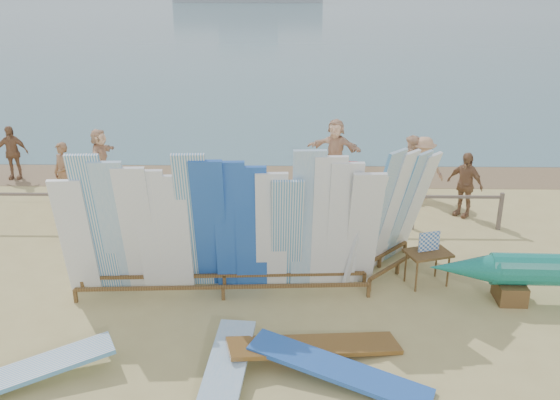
{
  "coord_description": "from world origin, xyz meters",
  "views": [
    {
      "loc": [
        1.14,
        -9.83,
        5.4
      ],
      "look_at": [
        0.93,
        1.84,
        1.12
      ],
      "focal_mm": 38.0,
      "sensor_mm": 36.0,
      "label": 1
    }
  ],
  "objects_px": {
    "beachgoer_11": "(100,156)",
    "flat_board_a": "(223,394)",
    "beach_chair_right": "(314,206)",
    "beachgoer_extra_1": "(12,153)",
    "beach_chair_left": "(219,204)",
    "flat_board_c": "(315,356)",
    "beachgoer_9": "(423,168)",
    "beachgoer_0": "(86,186)",
    "beachgoer_10": "(465,184)",
    "beachgoer_8": "(412,168)",
    "beachgoer_1": "(64,173)",
    "vendor_table": "(427,267)",
    "flat_board_d": "(338,381)",
    "beachgoer_5": "(335,149)",
    "flat_board_e": "(19,386)",
    "main_surfboard_rack": "(222,230)",
    "side_surfboard_rack": "(392,215)",
    "stroller": "(347,192)"
  },
  "relations": [
    {
      "from": "beachgoer_10",
      "to": "beachgoer_0",
      "type": "xyz_separation_m",
      "value": [
        -9.18,
        -0.26,
        -0.01
      ]
    },
    {
      "from": "beach_chair_right",
      "to": "beachgoer_9",
      "type": "height_order",
      "value": "beachgoer_9"
    },
    {
      "from": "beachgoer_10",
      "to": "beachgoer_0",
      "type": "bearing_deg",
      "value": -131.69
    },
    {
      "from": "main_surfboard_rack",
      "to": "flat_board_e",
      "type": "relative_size",
      "value": 2.11
    },
    {
      "from": "flat_board_c",
      "to": "flat_board_d",
      "type": "relative_size",
      "value": 1.0
    },
    {
      "from": "beachgoer_11",
      "to": "flat_board_a",
      "type": "bearing_deg",
      "value": -154.66
    },
    {
      "from": "beach_chair_right",
      "to": "beachgoer_8",
      "type": "relative_size",
      "value": 0.52
    },
    {
      "from": "beachgoer_10",
      "to": "beach_chair_right",
      "type": "bearing_deg",
      "value": -131.76
    },
    {
      "from": "main_surfboard_rack",
      "to": "beachgoer_11",
      "type": "relative_size",
      "value": 3.66
    },
    {
      "from": "flat_board_c",
      "to": "beach_chair_right",
      "type": "distance_m",
      "value": 5.88
    },
    {
      "from": "beachgoer_5",
      "to": "main_surfboard_rack",
      "type": "bearing_deg",
      "value": -86.63
    },
    {
      "from": "beach_chair_right",
      "to": "beachgoer_5",
      "type": "relative_size",
      "value": 0.5
    },
    {
      "from": "main_surfboard_rack",
      "to": "vendor_table",
      "type": "bearing_deg",
      "value": 3.59
    },
    {
      "from": "beach_chair_left",
      "to": "beachgoer_9",
      "type": "xyz_separation_m",
      "value": [
        5.26,
        1.19,
        0.59
      ]
    },
    {
      "from": "beachgoer_8",
      "to": "beachgoer_11",
      "type": "height_order",
      "value": "beachgoer_8"
    },
    {
      "from": "beachgoer_5",
      "to": "flat_board_c",
      "type": "bearing_deg",
      "value": -72.63
    },
    {
      "from": "vendor_table",
      "to": "beachgoer_11",
      "type": "distance_m",
      "value": 10.09
    },
    {
      "from": "vendor_table",
      "to": "beach_chair_right",
      "type": "distance_m",
      "value": 4.04
    },
    {
      "from": "beach_chair_left",
      "to": "beachgoer_8",
      "type": "bearing_deg",
      "value": -0.86
    },
    {
      "from": "beach_chair_left",
      "to": "beachgoer_11",
      "type": "relative_size",
      "value": 0.54
    },
    {
      "from": "beachgoer_1",
      "to": "beachgoer_11",
      "type": "height_order",
      "value": "beachgoer_1"
    },
    {
      "from": "flat_board_c",
      "to": "flat_board_a",
      "type": "bearing_deg",
      "value": 110.63
    },
    {
      "from": "side_surfboard_rack",
      "to": "flat_board_c",
      "type": "bearing_deg",
      "value": -166.19
    },
    {
      "from": "beachgoer_5",
      "to": "beachgoer_extra_1",
      "type": "height_order",
      "value": "beachgoer_5"
    },
    {
      "from": "beach_chair_left",
      "to": "flat_board_c",
      "type": "bearing_deg",
      "value": -84.28
    },
    {
      "from": "stroller",
      "to": "beachgoer_1",
      "type": "xyz_separation_m",
      "value": [
        -7.28,
        0.42,
        0.33
      ]
    },
    {
      "from": "beachgoer_9",
      "to": "beachgoer_8",
      "type": "xyz_separation_m",
      "value": [
        -0.29,
        -0.02,
        0.01
      ]
    },
    {
      "from": "flat_board_c",
      "to": "flat_board_a",
      "type": "relative_size",
      "value": 1.0
    },
    {
      "from": "flat_board_d",
      "to": "beachgoer_11",
      "type": "relative_size",
      "value": 1.73
    },
    {
      "from": "main_surfboard_rack",
      "to": "beachgoer_1",
      "type": "xyz_separation_m",
      "value": [
        -4.62,
        4.78,
        -0.47
      ]
    },
    {
      "from": "stroller",
      "to": "beachgoer_9",
      "type": "relative_size",
      "value": 0.71
    },
    {
      "from": "vendor_table",
      "to": "beachgoer_8",
      "type": "distance_m",
      "value": 4.89
    },
    {
      "from": "flat_board_a",
      "to": "beachgoer_extra_1",
      "type": "bearing_deg",
      "value": 131.66
    },
    {
      "from": "beachgoer_9",
      "to": "beachgoer_0",
      "type": "relative_size",
      "value": 1.04
    },
    {
      "from": "flat_board_d",
      "to": "beachgoer_11",
      "type": "bearing_deg",
      "value": 56.72
    },
    {
      "from": "beach_chair_left",
      "to": "beachgoer_0",
      "type": "distance_m",
      "value": 3.22
    },
    {
      "from": "beachgoer_8",
      "to": "beachgoer_0",
      "type": "bearing_deg",
      "value": -108.51
    },
    {
      "from": "flat_board_c",
      "to": "beach_chair_left",
      "type": "height_order",
      "value": "beach_chair_left"
    },
    {
      "from": "flat_board_c",
      "to": "beachgoer_extra_1",
      "type": "height_order",
      "value": "beachgoer_extra_1"
    },
    {
      "from": "beachgoer_0",
      "to": "beachgoer_5",
      "type": "bearing_deg",
      "value": -130.24
    },
    {
      "from": "flat_board_e",
      "to": "beachgoer_10",
      "type": "xyz_separation_m",
      "value": [
        8.1,
        6.77,
        0.81
      ]
    },
    {
      "from": "beach_chair_right",
      "to": "flat_board_a",
      "type": "bearing_deg",
      "value": -94.53
    },
    {
      "from": "side_surfboard_rack",
      "to": "flat_board_c",
      "type": "xyz_separation_m",
      "value": [
        -1.57,
        -2.92,
        -1.19
      ]
    },
    {
      "from": "beachgoer_1",
      "to": "beachgoer_0",
      "type": "bearing_deg",
      "value": -22.52
    },
    {
      "from": "beachgoer_9",
      "to": "beachgoer_5",
      "type": "distance_m",
      "value": 2.77
    },
    {
      "from": "flat_board_c",
      "to": "beachgoer_9",
      "type": "distance_m",
      "value": 7.9
    },
    {
      "from": "vendor_table",
      "to": "flat_board_e",
      "type": "xyz_separation_m",
      "value": [
        -6.45,
        -3.18,
        -0.36
      ]
    },
    {
      "from": "flat_board_a",
      "to": "beach_chair_right",
      "type": "bearing_deg",
      "value": 82.5
    },
    {
      "from": "beachgoer_5",
      "to": "beachgoer_extra_1",
      "type": "bearing_deg",
      "value": -155.4
    },
    {
      "from": "beachgoer_9",
      "to": "beachgoer_extra_1",
      "type": "distance_m",
      "value": 11.67
    }
  ]
}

